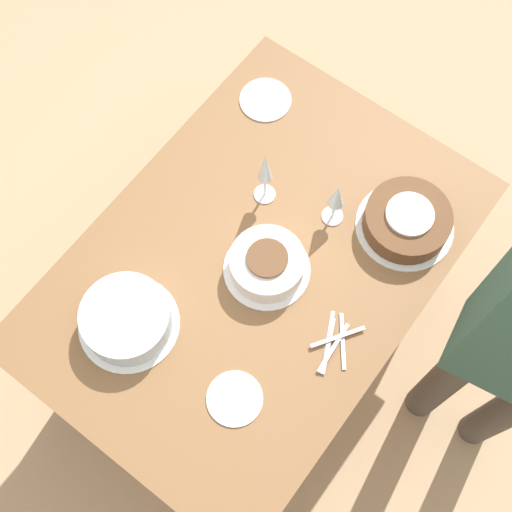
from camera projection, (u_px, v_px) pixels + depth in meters
ground_plane at (256, 332)px, 2.88m from camera, size 12.00×12.00×0.00m
dining_table at (256, 275)px, 2.28m from camera, size 1.41×0.98×0.76m
cake_center_white at (267, 264)px, 2.12m from camera, size 0.27×0.27×0.10m
cake_front_chocolate at (407, 221)px, 2.18m from camera, size 0.31×0.31×0.09m
cake_back_decorated at (127, 319)px, 2.05m from camera, size 0.30×0.30×0.10m
wine_glass_near at (336, 198)px, 2.11m from camera, size 0.07×0.07×0.19m
wine_glass_far at (265, 170)px, 2.11m from camera, size 0.07×0.07×0.24m
dessert_plate_left at (235, 399)px, 2.01m from camera, size 0.16×0.16×0.01m
dessert_plate_right at (265, 100)px, 2.39m from camera, size 0.18×0.18×0.01m
fork_pile at (334, 342)px, 2.07m from camera, size 0.19×0.14×0.01m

